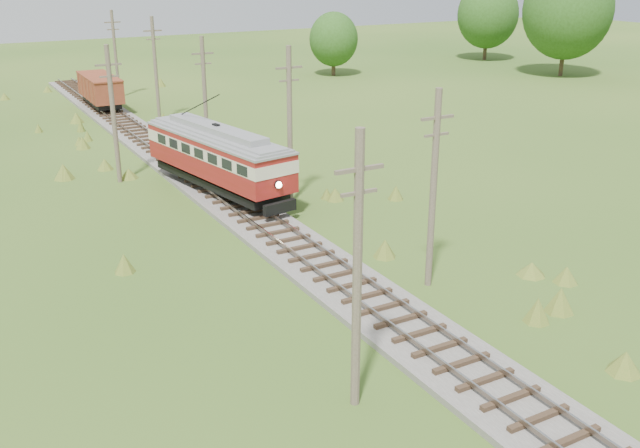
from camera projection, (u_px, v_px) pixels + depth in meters
railbed_main at (221, 194)px, 42.72m from camera, size 3.60×96.00×0.57m
streetcar at (218, 153)px, 42.03m from camera, size 4.92×12.50×5.65m
gondola at (100, 89)px, 66.52m from camera, size 2.78×8.19×2.71m
gravel_pile at (206, 132)px, 56.52m from camera, size 3.16×3.35×1.15m
utility_pole_r_2 at (433, 188)px, 29.67m from camera, size 1.60×0.30×8.60m
utility_pole_r_3 at (290, 125)px, 40.19m from camera, size 1.60×0.30×9.00m
utility_pole_r_4 at (205, 95)px, 50.84m from camera, size 1.60×0.30×8.40m
utility_pole_r_5 at (156, 68)px, 61.56m from camera, size 1.60×0.30×8.90m
utility_pole_r_6 at (115, 53)px, 72.14m from camera, size 1.60×0.30×8.70m
utility_pole_l_a at (357, 272)px, 21.26m from camera, size 1.60×0.30×9.00m
utility_pole_l_b at (113, 113)px, 44.10m from camera, size 1.60×0.30×8.60m
tree_right_4 at (568, 10)px, 84.44m from camera, size 10.50×10.50×13.53m
tree_right_5 at (488, 15)px, 98.99m from camera, size 8.40×8.40×10.82m
tree_mid_b at (334, 39)px, 86.10m from camera, size 5.88×5.88×7.57m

